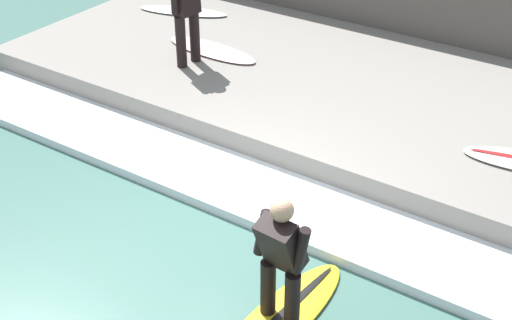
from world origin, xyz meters
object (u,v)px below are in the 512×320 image
(surfboard_waiting_far, at_px, (212,50))
(surfboard_spare, at_px, (183,11))
(surfboard_riding, at_px, (279,319))
(surfer_waiting_far, at_px, (186,7))
(surfer_riding, at_px, (281,255))

(surfboard_waiting_far, relative_size, surfboard_spare, 1.03)
(surfboard_riding, height_order, surfer_waiting_far, surfer_waiting_far)
(surfboard_waiting_far, distance_m, surfboard_spare, 1.90)
(surfer_waiting_far, relative_size, surfboard_waiting_far, 0.91)
(surfer_riding, bearing_deg, surfboard_riding, -75.96)
(surfboard_riding, relative_size, surfboard_waiting_far, 1.16)
(surfer_riding, bearing_deg, surfer_waiting_far, 47.70)
(surfboard_spare, bearing_deg, surfer_riding, -134.22)
(surfboard_waiting_far, bearing_deg, surfer_riding, -136.63)
(surfer_waiting_far, xyz_separation_m, surfboard_waiting_far, (0.58, -0.01, -0.90))
(surfboard_riding, height_order, surfer_riding, surfer_riding)
(surfboard_waiting_far, bearing_deg, surfer_waiting_far, 178.76)
(surfboard_waiting_far, xyz_separation_m, surfboard_spare, (1.14, 1.52, 0.00))
(surfer_waiting_far, distance_m, surfboard_spare, 2.45)
(surfer_waiting_far, bearing_deg, surfboard_spare, 41.22)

